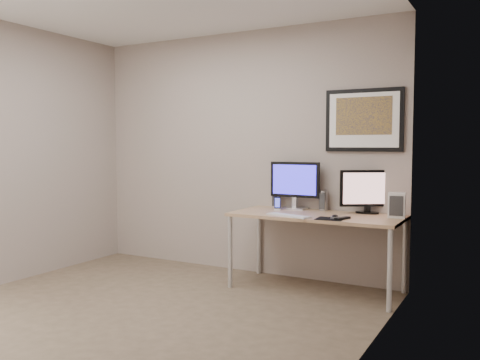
# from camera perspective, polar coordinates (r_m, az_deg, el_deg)

# --- Properties ---
(floor) EXTENTS (3.60, 3.60, 0.00)m
(floor) POSITION_cam_1_polar(r_m,az_deg,el_deg) (4.36, -11.01, -14.61)
(floor) COLOR brown
(floor) RESTS_ON ground
(room) EXTENTS (3.60, 3.60, 3.60)m
(room) POSITION_cam_1_polar(r_m,az_deg,el_deg) (4.50, -7.60, 7.23)
(room) COLOR white
(room) RESTS_ON ground
(desk) EXTENTS (1.60, 0.70, 0.73)m
(desk) POSITION_cam_1_polar(r_m,az_deg,el_deg) (4.87, 8.53, -4.59)
(desk) COLOR #8D6344
(desk) RESTS_ON floor
(framed_art) EXTENTS (0.75, 0.04, 0.60)m
(framed_art) POSITION_cam_1_polar(r_m,az_deg,el_deg) (5.03, 13.73, 6.55)
(framed_art) COLOR black
(framed_art) RESTS_ON room
(monitor_large) EXTENTS (0.53, 0.18, 0.48)m
(monitor_large) POSITION_cam_1_polar(r_m,az_deg,el_deg) (5.18, 6.17, -0.34)
(monitor_large) COLOR #B3B3B8
(monitor_large) RESTS_ON desk
(monitor_tv) EXTENTS (0.46, 0.31, 0.42)m
(monitor_tv) POSITION_cam_1_polar(r_m,az_deg,el_deg) (4.98, 14.12, -1.13)
(monitor_tv) COLOR black
(monitor_tv) RESTS_ON desk
(speaker_left) EXTENTS (0.09, 0.09, 0.19)m
(speaker_left) POSITION_cam_1_polar(r_m,az_deg,el_deg) (5.34, 3.99, -2.07)
(speaker_left) COLOR #B3B3B8
(speaker_left) RESTS_ON desk
(speaker_right) EXTENTS (0.08, 0.08, 0.20)m
(speaker_right) POSITION_cam_1_polar(r_m,az_deg,el_deg) (5.13, 9.36, -2.30)
(speaker_right) COLOR #B3B3B8
(speaker_right) RESTS_ON desk
(phone_dock) EXTENTS (0.08, 0.08, 0.14)m
(phone_dock) POSITION_cam_1_polar(r_m,az_deg,el_deg) (5.11, 4.22, -2.63)
(phone_dock) COLOR black
(phone_dock) RESTS_ON desk
(keyboard) EXTENTS (0.46, 0.23, 0.02)m
(keyboard) POSITION_cam_1_polar(r_m,az_deg,el_deg) (4.68, 5.45, -3.99)
(keyboard) COLOR silver
(keyboard) RESTS_ON desk
(mousepad) EXTENTS (0.26, 0.23, 0.00)m
(mousepad) POSITION_cam_1_polar(r_m,az_deg,el_deg) (4.57, 10.09, -4.31)
(mousepad) COLOR black
(mousepad) RESTS_ON desk
(mouse) EXTENTS (0.06, 0.10, 0.03)m
(mouse) POSITION_cam_1_polar(r_m,az_deg,el_deg) (4.59, 10.62, -4.04)
(mouse) COLOR black
(mouse) RESTS_ON mousepad
(remote) EXTENTS (0.10, 0.19, 0.02)m
(remote) POSITION_cam_1_polar(r_m,az_deg,el_deg) (4.56, 11.43, -4.21)
(remote) COLOR black
(remote) RESTS_ON desk
(fan_unit) EXTENTS (0.16, 0.13, 0.23)m
(fan_unit) POSITION_cam_1_polar(r_m,az_deg,el_deg) (4.77, 17.19, -2.72)
(fan_unit) COLOR silver
(fan_unit) RESTS_ON desk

